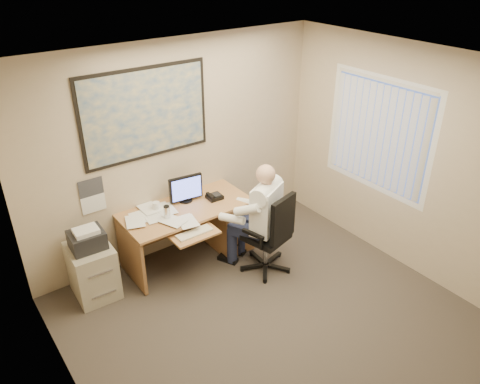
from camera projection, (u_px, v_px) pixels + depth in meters
room_shell at (303, 231)px, 4.17m from camera, size 4.00×4.50×2.70m
desk at (209, 220)px, 6.05m from camera, size 1.60×0.97×1.09m
world_map at (146, 114)px, 5.29m from camera, size 1.56×0.03×1.06m
wall_calendar at (92, 196)px, 5.30m from camera, size 0.28×0.01×0.42m
window_blinds at (378, 135)px, 5.67m from camera, size 0.06×1.40×1.30m
filing_cabinet at (92, 266)px, 5.29m from camera, size 0.48×0.57×0.89m
office_chair at (267, 249)px, 5.70m from camera, size 0.78×0.78×1.08m
person at (265, 218)px, 5.58m from camera, size 0.91×1.03×1.41m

